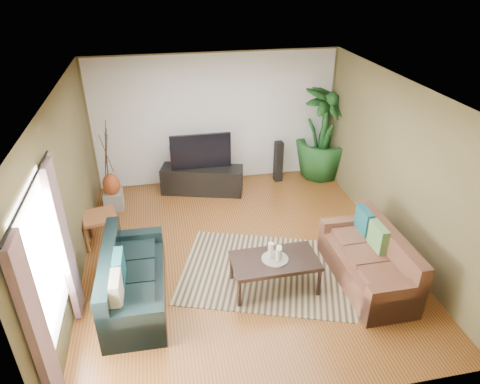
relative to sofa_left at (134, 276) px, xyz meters
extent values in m
plane|color=brown|center=(1.67, 0.76, -0.42)|extent=(5.50, 5.50, 0.00)
plane|color=white|center=(1.67, 0.76, 2.28)|extent=(5.50, 5.50, 0.00)
plane|color=brown|center=(1.67, 3.51, 0.93)|extent=(5.00, 0.00, 5.00)
plane|color=brown|center=(1.67, -1.99, 0.93)|extent=(5.00, 0.00, 5.00)
plane|color=brown|center=(-0.83, 0.76, 0.92)|extent=(0.00, 5.50, 5.50)
plane|color=brown|center=(4.17, 0.76, 0.92)|extent=(0.00, 5.50, 5.50)
plane|color=white|center=(1.67, 3.50, 0.93)|extent=(4.90, 0.00, 4.90)
plane|color=white|center=(-0.81, -0.84, 0.97)|extent=(0.00, 1.80, 1.80)
cube|color=gray|center=(-0.76, -1.59, 0.72)|extent=(0.08, 0.35, 2.20)
cube|color=gray|center=(-0.76, -0.09, 0.72)|extent=(0.08, 0.35, 2.20)
cylinder|color=black|center=(-0.76, -0.84, 1.87)|extent=(0.03, 1.90, 0.03)
cube|color=black|center=(0.00, 0.00, 0.00)|extent=(0.84, 1.87, 0.85)
cube|color=brown|center=(3.33, -0.24, 0.00)|extent=(0.82, 1.79, 0.85)
cube|color=tan|center=(1.95, 0.25, -0.42)|extent=(3.05, 2.58, 0.01)
cube|color=black|center=(1.96, -0.10, -0.17)|extent=(1.24, 0.69, 0.50)
cylinder|color=gray|center=(1.96, -0.10, 0.09)|extent=(0.38, 0.38, 0.02)
cylinder|color=white|center=(1.90, -0.07, 0.22)|extent=(0.08, 0.08, 0.25)
cylinder|color=beige|center=(2.00, -0.14, 0.19)|extent=(0.08, 0.08, 0.19)
cylinder|color=white|center=(2.03, -0.04, 0.17)|extent=(0.08, 0.08, 0.16)
cube|color=black|center=(1.28, 3.00, -0.15)|extent=(1.70, 0.92, 0.54)
cube|color=black|center=(1.28, 3.02, 0.47)|extent=(1.20, 0.07, 0.71)
cube|color=black|center=(0.79, 3.26, 0.04)|extent=(0.21, 0.22, 0.94)
cube|color=black|center=(2.94, 3.21, 0.02)|extent=(0.17, 0.19, 0.89)
imported|color=#17461A|center=(3.92, 3.26, 0.58)|extent=(1.56, 1.56, 2.00)
cylinder|color=black|center=(3.92, 3.26, -0.28)|extent=(0.37, 0.37, 0.29)
cube|color=gray|center=(-0.46, 2.66, -0.25)|extent=(0.35, 0.35, 0.35)
ellipsoid|color=#913C1A|center=(-0.46, 2.66, 0.09)|extent=(0.32, 0.32, 0.45)
cube|color=brown|center=(-0.58, 1.52, -0.15)|extent=(0.63, 0.63, 0.55)
camera|label=1|loc=(0.54, -4.76, 3.84)|focal=32.00mm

